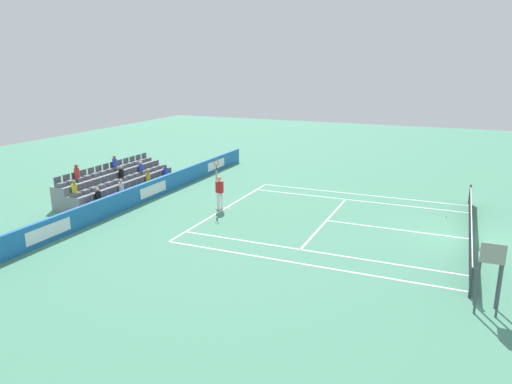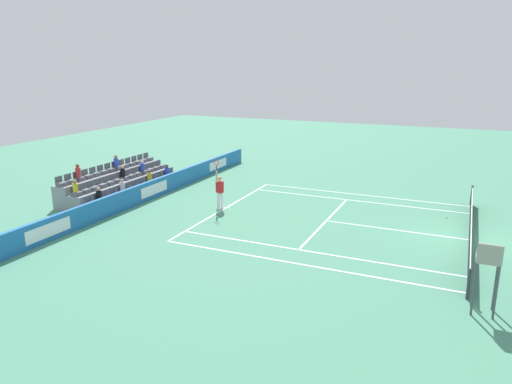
{
  "view_description": "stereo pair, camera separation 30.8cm",
  "coord_description": "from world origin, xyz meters",
  "px_view_note": "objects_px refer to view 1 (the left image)",
  "views": [
    {
      "loc": [
        21.72,
        -0.82,
        7.39
      ],
      "look_at": [
        0.18,
        -10.08,
        1.1
      ],
      "focal_mm": 33.48,
      "sensor_mm": 36.0,
      "label": 1
    },
    {
      "loc": [
        21.59,
        -0.54,
        7.39
      ],
      "look_at": [
        0.18,
        -10.08,
        1.1
      ],
      "focal_mm": 33.48,
      "sensor_mm": 36.0,
      "label": 2
    }
  ],
  "objects_px": {
    "tennis_net": "(470,228)",
    "tennis_player": "(219,191)",
    "umpire_chair": "(491,266)",
    "loose_tennis_ball": "(446,217)"
  },
  "relations": [
    {
      "from": "tennis_net",
      "to": "tennis_player",
      "type": "distance_m",
      "value": 12.1
    },
    {
      "from": "umpire_chair",
      "to": "loose_tennis_ball",
      "type": "bearing_deg",
      "value": -171.31
    },
    {
      "from": "tennis_net",
      "to": "loose_tennis_ball",
      "type": "relative_size",
      "value": 176.03
    },
    {
      "from": "umpire_chair",
      "to": "loose_tennis_ball",
      "type": "distance_m",
      "value": 9.84
    },
    {
      "from": "tennis_player",
      "to": "umpire_chair",
      "type": "distance_m",
      "value": 14.06
    },
    {
      "from": "umpire_chair",
      "to": "loose_tennis_ball",
      "type": "xyz_separation_m",
      "value": [
        -9.62,
        -1.47,
        -1.49
      ]
    },
    {
      "from": "loose_tennis_ball",
      "to": "tennis_player",
      "type": "bearing_deg",
      "value": -73.7
    },
    {
      "from": "tennis_player",
      "to": "umpire_chair",
      "type": "xyz_separation_m",
      "value": [
        6.39,
        12.51,
        0.53
      ]
    },
    {
      "from": "tennis_net",
      "to": "tennis_player",
      "type": "xyz_separation_m",
      "value": [
        0.37,
        -12.08,
        0.5
      ]
    },
    {
      "from": "umpire_chair",
      "to": "loose_tennis_ball",
      "type": "height_order",
      "value": "umpire_chair"
    }
  ]
}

